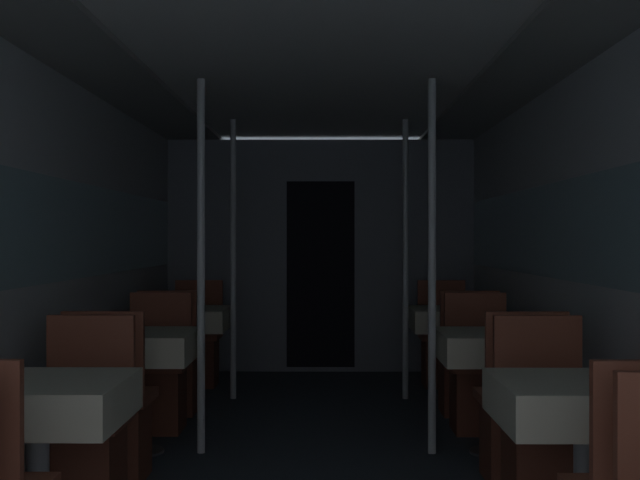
% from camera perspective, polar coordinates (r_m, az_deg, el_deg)
% --- Properties ---
extents(wall_left, '(0.05, 9.97, 2.19)m').
position_cam_1_polar(wall_left, '(4.83, -18.05, -1.49)').
color(wall_left, silver).
rests_on(wall_left, ground_plane).
extents(wall_right, '(0.05, 9.97, 2.19)m').
position_cam_1_polar(wall_right, '(4.79, 17.55, -1.50)').
color(wall_right, silver).
rests_on(wall_right, ground_plane).
extents(ceiling_panel, '(2.95, 9.97, 0.07)m').
position_cam_1_polar(ceiling_panel, '(4.68, -0.33, 12.12)').
color(ceiling_panel, white).
rests_on(ceiling_panel, wall_left).
extents(bulkhead_far, '(2.89, 0.09, 2.19)m').
position_cam_1_polar(bulkhead_far, '(8.42, 0.04, -1.03)').
color(bulkhead_far, slate).
rests_on(bulkhead_far, ground_plane).
extents(dining_table_left_1, '(0.67, 0.67, 0.71)m').
position_cam_1_polar(dining_table_left_1, '(3.66, -17.62, -10.14)').
color(dining_table_left_1, '#4C4C51').
rests_on(dining_table_left_1, ground_plane).
extents(chair_left_far_1, '(0.41, 0.41, 0.89)m').
position_cam_1_polar(chair_left_far_1, '(4.30, -15.02, -12.95)').
color(chair_left_far_1, brown).
rests_on(chair_left_far_1, ground_plane).
extents(dining_table_left_2, '(0.67, 0.67, 0.71)m').
position_cam_1_polar(dining_table_left_2, '(5.36, -11.68, -6.89)').
color(dining_table_left_2, '#4C4C51').
rests_on(dining_table_left_2, ground_plane).
extents(chair_left_near_2, '(0.41, 0.41, 0.89)m').
position_cam_1_polar(chair_left_near_2, '(4.82, -13.24, -11.52)').
color(chair_left_near_2, brown).
rests_on(chair_left_near_2, ground_plane).
extents(chair_left_far_2, '(0.41, 0.41, 0.89)m').
position_cam_1_polar(chair_left_far_2, '(6.00, -10.43, -9.23)').
color(chair_left_far_2, brown).
rests_on(chair_left_far_2, ground_plane).
extents(support_pole_left_2, '(0.05, 0.05, 2.19)m').
position_cam_1_polar(support_pole_left_2, '(5.25, -7.62, -1.66)').
color(support_pole_left_2, silver).
rests_on(support_pole_left_2, ground_plane).
extents(dining_table_left_3, '(0.67, 0.67, 0.71)m').
position_cam_1_polar(dining_table_left_3, '(7.09, -8.65, -5.18)').
color(dining_table_left_3, '#4C4C51').
rests_on(dining_table_left_3, ground_plane).
extents(chair_left_near_3, '(0.41, 0.41, 0.89)m').
position_cam_1_polar(chair_left_near_3, '(6.53, -9.51, -8.46)').
color(chair_left_near_3, brown).
rests_on(chair_left_near_3, ground_plane).
extents(chair_left_far_3, '(0.41, 0.41, 0.89)m').
position_cam_1_polar(chair_left_far_3, '(7.72, -7.93, -7.13)').
color(chair_left_far_3, brown).
rests_on(chair_left_far_3, ground_plane).
extents(support_pole_left_3, '(0.05, 0.05, 2.19)m').
position_cam_1_polar(support_pole_left_3, '(7.01, -5.58, -1.22)').
color(support_pole_left_3, silver).
rests_on(support_pole_left_3, ground_plane).
extents(dining_table_right_1, '(0.67, 0.67, 0.71)m').
position_cam_1_polar(dining_table_right_1, '(3.63, 16.60, -10.25)').
color(dining_table_right_1, '#4C4C51').
rests_on(dining_table_right_1, ground_plane).
extents(chair_right_far_1, '(0.41, 0.41, 0.89)m').
position_cam_1_polar(chair_right_far_1, '(4.27, 14.27, -13.05)').
color(chair_right_far_1, brown).
rests_on(chair_right_far_1, ground_plane).
extents(dining_table_right_2, '(0.67, 0.67, 0.71)m').
position_cam_1_polar(dining_table_right_2, '(5.33, 11.27, -6.92)').
color(dining_table_right_2, '#4C4C51').
rests_on(dining_table_right_2, ground_plane).
extents(chair_right_near_2, '(0.41, 0.41, 0.89)m').
position_cam_1_polar(chair_right_near_2, '(4.79, 12.66, -11.59)').
color(chair_right_near_2, brown).
rests_on(chair_right_near_2, ground_plane).
extents(chair_right_far_2, '(0.41, 0.41, 0.89)m').
position_cam_1_polar(chair_right_far_2, '(5.97, 10.16, -9.27)').
color(chair_right_far_2, brown).
rests_on(chair_right_far_2, ground_plane).
extents(support_pole_right_2, '(0.05, 0.05, 2.19)m').
position_cam_1_polar(support_pole_right_2, '(5.24, 7.18, -1.66)').
color(support_pole_right_2, silver).
rests_on(support_pole_right_2, ground_plane).
extents(dining_table_right_3, '(0.67, 0.67, 0.71)m').
position_cam_1_polar(dining_table_right_3, '(7.07, 8.57, -5.19)').
color(dining_table_right_3, '#4C4C51').
rests_on(dining_table_right_3, ground_plane).
extents(chair_right_near_3, '(0.41, 0.41, 0.89)m').
position_cam_1_polar(chair_right_near_3, '(6.51, 9.34, -8.49)').
color(chair_right_near_3, brown).
rests_on(chair_right_near_3, ground_plane).
extents(chair_right_far_3, '(0.41, 0.41, 0.89)m').
position_cam_1_polar(chair_right_far_3, '(7.71, 7.93, -7.15)').
color(chair_right_far_3, brown).
rests_on(chair_right_far_3, ground_plane).
extents(support_pole_right_3, '(0.05, 0.05, 2.19)m').
position_cam_1_polar(support_pole_right_3, '(7.00, 5.49, -1.22)').
color(support_pole_right_3, silver).
rests_on(support_pole_right_3, ground_plane).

